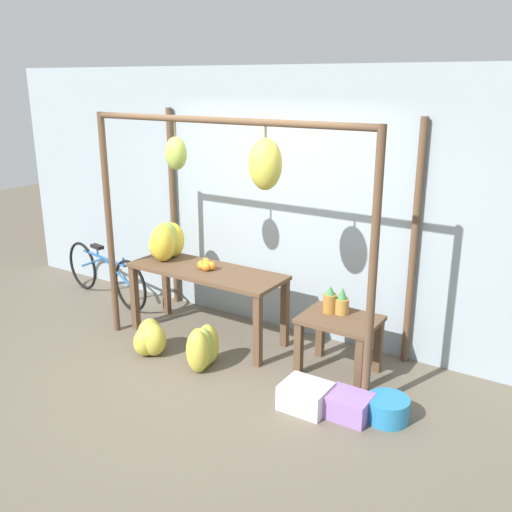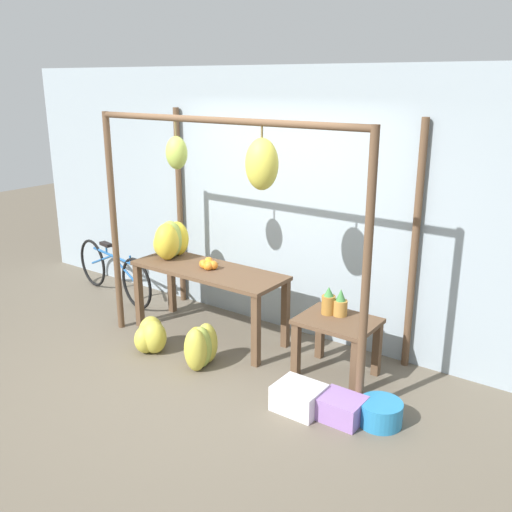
# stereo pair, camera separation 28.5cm
# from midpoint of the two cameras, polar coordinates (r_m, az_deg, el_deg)

# --- Properties ---
(ground_plane) EXTENTS (20.00, 20.00, 0.00)m
(ground_plane) POSITION_cam_midpoint_polar(r_m,az_deg,el_deg) (5.40, -4.71, -12.32)
(ground_plane) COLOR #665B4C
(shop_wall_back) EXTENTS (8.00, 0.08, 2.80)m
(shop_wall_back) POSITION_cam_midpoint_polar(r_m,az_deg,el_deg) (6.07, 4.39, 5.23)
(shop_wall_back) COLOR #99A8B2
(shop_wall_back) RESTS_ON ground_plane
(stall_awning) EXTENTS (2.99, 1.18, 2.35)m
(stall_awning) POSITION_cam_midpoint_polar(r_m,az_deg,el_deg) (5.25, 0.24, 6.25)
(stall_awning) COLOR brown
(stall_awning) RESTS_ON ground_plane
(display_table_main) EXTENTS (1.71, 0.62, 0.77)m
(display_table_main) POSITION_cam_midpoint_polar(r_m,az_deg,el_deg) (6.01, -3.42, -2.32)
(display_table_main) COLOR brown
(display_table_main) RESTS_ON ground_plane
(display_table_side) EXTENTS (0.71, 0.55, 0.56)m
(display_table_side) POSITION_cam_midpoint_polar(r_m,az_deg,el_deg) (5.36, 9.65, -7.58)
(display_table_side) COLOR brown
(display_table_side) RESTS_ON ground_plane
(banana_pile_on_table) EXTENTS (0.44, 0.52, 0.42)m
(banana_pile_on_table) POSITION_cam_midpoint_polar(r_m,az_deg,el_deg) (6.33, -7.33, 1.54)
(banana_pile_on_table) COLOR #9EB247
(banana_pile_on_table) RESTS_ON display_table_main
(orange_pile) EXTENTS (0.23, 0.22, 0.10)m
(orange_pile) POSITION_cam_midpoint_polar(r_m,az_deg,el_deg) (5.97, -3.44, -0.84)
(orange_pile) COLOR orange
(orange_pile) RESTS_ON display_table_main
(pineapple_cluster) EXTENTS (0.24, 0.16, 0.27)m
(pineapple_cluster) POSITION_cam_midpoint_polar(r_m,az_deg,el_deg) (5.36, 9.35, -4.70)
(pineapple_cluster) COLOR #A3702D
(pineapple_cluster) RESTS_ON display_table_side
(banana_pile_ground_left) EXTENTS (0.42, 0.40, 0.34)m
(banana_pile_ground_left) POSITION_cam_midpoint_polar(r_m,az_deg,el_deg) (5.92, -9.12, -7.91)
(banana_pile_ground_left) COLOR gold
(banana_pile_ground_left) RESTS_ON ground_plane
(banana_pile_ground_right) EXTENTS (0.34, 0.47, 0.43)m
(banana_pile_ground_right) POSITION_cam_midpoint_polar(r_m,az_deg,el_deg) (5.54, -4.14, -9.05)
(banana_pile_ground_right) COLOR #9EB247
(banana_pile_ground_right) RESTS_ON ground_plane
(fruit_crate_white) EXTENTS (0.39, 0.33, 0.22)m
(fruit_crate_white) POSITION_cam_midpoint_polar(r_m,az_deg,el_deg) (4.94, 6.01, -13.91)
(fruit_crate_white) COLOR silver
(fruit_crate_white) RESTS_ON ground_plane
(blue_bucket) EXTENTS (0.35, 0.35, 0.19)m
(blue_bucket) POSITION_cam_midpoint_polar(r_m,az_deg,el_deg) (4.88, 14.04, -15.00)
(blue_bucket) COLOR teal
(blue_bucket) RESTS_ON ground_plane
(parked_bicycle) EXTENTS (1.70, 0.37, 0.68)m
(parked_bicycle) POSITION_cam_midpoint_polar(r_m,az_deg,el_deg) (7.40, -13.02, -1.51)
(parked_bicycle) COLOR black
(parked_bicycle) RESTS_ON ground_plane
(fruit_crate_purple) EXTENTS (0.35, 0.30, 0.20)m
(fruit_crate_purple) POSITION_cam_midpoint_polar(r_m,az_deg,el_deg) (4.87, 10.27, -14.79)
(fruit_crate_purple) COLOR #9970B7
(fruit_crate_purple) RESTS_ON ground_plane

